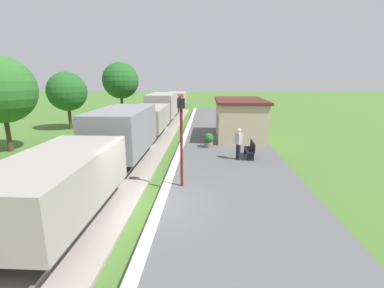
{
  "coord_description": "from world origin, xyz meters",
  "views": [
    {
      "loc": [
        2.01,
        -8.93,
        4.62
      ],
      "look_at": [
        1.29,
        4.57,
        1.3
      ],
      "focal_mm": 25.75,
      "sensor_mm": 36.0,
      "label": 1
    }
  ],
  "objects_px": {
    "freight_train": "(156,113)",
    "tree_trackside_far": "(1,90)",
    "bench_near_hut": "(250,149)",
    "tree_field_distant": "(121,81)",
    "lamp_post_near": "(181,124)",
    "station_hut": "(239,118)",
    "potted_planter": "(208,140)",
    "person_waiting": "(238,143)",
    "tree_field_left": "(67,92)"
  },
  "relations": [
    {
      "from": "potted_planter",
      "to": "tree_field_left",
      "type": "xyz_separation_m",
      "value": [
        -12.36,
        6.87,
        2.61
      ]
    },
    {
      "from": "lamp_post_near",
      "to": "tree_field_left",
      "type": "xyz_separation_m",
      "value": [
        -11.24,
        13.29,
        0.53
      ]
    },
    {
      "from": "freight_train",
      "to": "lamp_post_near",
      "type": "relative_size",
      "value": 10.59
    },
    {
      "from": "station_hut",
      "to": "lamp_post_near",
      "type": "relative_size",
      "value": 1.57
    },
    {
      "from": "lamp_post_near",
      "to": "tree_field_left",
      "type": "relative_size",
      "value": 0.73
    },
    {
      "from": "station_hut",
      "to": "potted_planter",
      "type": "height_order",
      "value": "station_hut"
    },
    {
      "from": "person_waiting",
      "to": "potted_planter",
      "type": "relative_size",
      "value": 1.87
    },
    {
      "from": "bench_near_hut",
      "to": "tree_trackside_far",
      "type": "bearing_deg",
      "value": 174.56
    },
    {
      "from": "person_waiting",
      "to": "tree_field_left",
      "type": "distance_m",
      "value": 16.98
    },
    {
      "from": "station_hut",
      "to": "tree_field_distant",
      "type": "height_order",
      "value": "tree_field_distant"
    },
    {
      "from": "potted_planter",
      "to": "tree_trackside_far",
      "type": "height_order",
      "value": "tree_trackside_far"
    },
    {
      "from": "station_hut",
      "to": "freight_train",
      "type": "bearing_deg",
      "value": 152.53
    },
    {
      "from": "person_waiting",
      "to": "tree_trackside_far",
      "type": "bearing_deg",
      "value": -35.73
    },
    {
      "from": "lamp_post_near",
      "to": "station_hut",
      "type": "bearing_deg",
      "value": 70.65
    },
    {
      "from": "potted_planter",
      "to": "lamp_post_near",
      "type": "xyz_separation_m",
      "value": [
        -1.12,
        -6.41,
        2.08
      ]
    },
    {
      "from": "bench_near_hut",
      "to": "tree_field_distant",
      "type": "distance_m",
      "value": 19.0
    },
    {
      "from": "tree_field_left",
      "to": "tree_field_distant",
      "type": "relative_size",
      "value": 0.82
    },
    {
      "from": "lamp_post_near",
      "to": "freight_train",
      "type": "bearing_deg",
      "value": 104.65
    },
    {
      "from": "tree_field_distant",
      "to": "tree_field_left",
      "type": "bearing_deg",
      "value": -118.59
    },
    {
      "from": "tree_trackside_far",
      "to": "freight_train",
      "type": "bearing_deg",
      "value": 43.15
    },
    {
      "from": "freight_train",
      "to": "station_hut",
      "type": "height_order",
      "value": "station_hut"
    },
    {
      "from": "lamp_post_near",
      "to": "tree_field_distant",
      "type": "relative_size",
      "value": 0.61
    },
    {
      "from": "freight_train",
      "to": "tree_trackside_far",
      "type": "height_order",
      "value": "tree_trackside_far"
    },
    {
      "from": "lamp_post_near",
      "to": "tree_trackside_far",
      "type": "xyz_separation_m",
      "value": [
        -11.4,
        5.66,
        1.03
      ]
    },
    {
      "from": "bench_near_hut",
      "to": "tree_field_left",
      "type": "distance_m",
      "value": 17.41
    },
    {
      "from": "bench_near_hut",
      "to": "lamp_post_near",
      "type": "relative_size",
      "value": 0.41
    },
    {
      "from": "freight_train",
      "to": "tree_field_left",
      "type": "distance_m",
      "value": 8.02
    },
    {
      "from": "station_hut",
      "to": "tree_field_left",
      "type": "height_order",
      "value": "tree_field_left"
    },
    {
      "from": "bench_near_hut",
      "to": "tree_field_left",
      "type": "bearing_deg",
      "value": 148.33
    },
    {
      "from": "tree_trackside_far",
      "to": "tree_field_distant",
      "type": "distance_m",
      "value": 13.63
    },
    {
      "from": "bench_near_hut",
      "to": "potted_planter",
      "type": "height_order",
      "value": "potted_planter"
    },
    {
      "from": "freight_train",
      "to": "person_waiting",
      "type": "relative_size",
      "value": 22.92
    },
    {
      "from": "potted_planter",
      "to": "tree_trackside_far",
      "type": "distance_m",
      "value": 12.92
    },
    {
      "from": "person_waiting",
      "to": "lamp_post_near",
      "type": "bearing_deg",
      "value": 26.48
    },
    {
      "from": "lamp_post_near",
      "to": "tree_trackside_far",
      "type": "bearing_deg",
      "value": 153.59
    },
    {
      "from": "freight_train",
      "to": "potted_planter",
      "type": "height_order",
      "value": "freight_train"
    },
    {
      "from": "station_hut",
      "to": "tree_trackside_far",
      "type": "xyz_separation_m",
      "value": [
        -14.76,
        -3.93,
        2.18
      ]
    },
    {
      "from": "person_waiting",
      "to": "tree_field_distant",
      "type": "xyz_separation_m",
      "value": [
        -10.88,
        15.07,
        3.01
      ]
    },
    {
      "from": "freight_train",
      "to": "tree_field_left",
      "type": "relative_size",
      "value": 7.79
    },
    {
      "from": "freight_train",
      "to": "bench_near_hut",
      "type": "bearing_deg",
      "value": -52.37
    },
    {
      "from": "tree_trackside_far",
      "to": "tree_field_distant",
      "type": "bearing_deg",
      "value": 76.35
    },
    {
      "from": "bench_near_hut",
      "to": "person_waiting",
      "type": "height_order",
      "value": "person_waiting"
    },
    {
      "from": "station_hut",
      "to": "lamp_post_near",
      "type": "xyz_separation_m",
      "value": [
        -3.37,
        -9.59,
        1.15
      ]
    },
    {
      "from": "freight_train",
      "to": "tree_field_distant",
      "type": "xyz_separation_m",
      "value": [
        -4.75,
        5.78,
        2.69
      ]
    },
    {
      "from": "potted_planter",
      "to": "lamp_post_near",
      "type": "height_order",
      "value": "lamp_post_near"
    },
    {
      "from": "lamp_post_near",
      "to": "tree_field_distant",
      "type": "distance_m",
      "value": 20.64
    },
    {
      "from": "lamp_post_near",
      "to": "person_waiting",
      "type": "bearing_deg",
      "value": 54.84
    },
    {
      "from": "potted_planter",
      "to": "tree_field_left",
      "type": "relative_size",
      "value": 0.18
    },
    {
      "from": "bench_near_hut",
      "to": "tree_trackside_far",
      "type": "height_order",
      "value": "tree_trackside_far"
    },
    {
      "from": "lamp_post_near",
      "to": "tree_field_left",
      "type": "distance_m",
      "value": 17.41
    }
  ]
}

